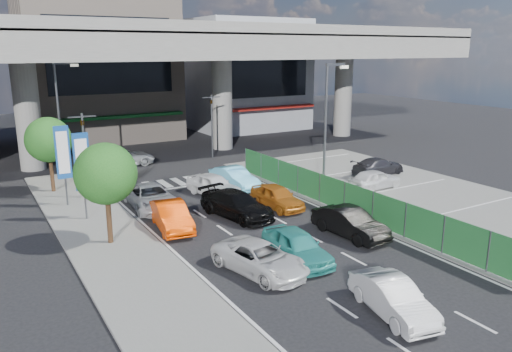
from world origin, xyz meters
TOP-DOWN VIEW (x-y plane):
  - ground at (0.00, 0.00)m, footprint 120.00×120.00m
  - parking_lot at (11.00, 2.00)m, footprint 12.00×28.00m
  - sidewalk_left at (-7.00, 4.00)m, footprint 4.00×30.00m
  - fence_run at (5.30, 1.00)m, footprint 0.16×22.00m
  - expressway at (0.00, 22.00)m, footprint 64.00×14.00m
  - building_center at (0.00, 32.97)m, footprint 14.00×10.90m
  - building_east at (16.00, 31.97)m, footprint 12.00×10.90m
  - traffic_light_left at (-6.20, 12.00)m, footprint 1.60×1.24m
  - traffic_light_right at (5.50, 19.00)m, footprint 1.60×1.24m
  - street_lamp_right at (7.17, 6.00)m, footprint 1.65×0.22m
  - street_lamp_left at (-6.33, 18.00)m, footprint 1.65×0.22m
  - signboard_near at (-7.20, 7.99)m, footprint 0.80×0.14m
  - signboard_far at (-7.60, 10.99)m, footprint 0.80×0.14m
  - tree_near at (-7.00, 4.00)m, footprint 2.80×2.80m
  - tree_far at (-7.80, 14.50)m, footprint 2.80×2.80m
  - hatch_white_back_mid at (-0.41, -7.21)m, footprint 2.03×3.99m
  - sedan_white_mid_left at (-2.57, -2.06)m, footprint 2.91×4.74m
  - taxi_teal_mid at (-0.65, -1.90)m, footprint 1.84×4.13m
  - hatch_black_mid_right at (3.25, -0.84)m, footprint 1.71×4.24m
  - taxi_orange_left at (-3.79, 4.54)m, footprint 1.99×4.28m
  - sedan_black_mid at (-0.08, 4.51)m, footprint 2.91×5.06m
  - taxi_orange_right at (2.66, 4.73)m, footprint 1.69×3.92m
  - wagon_silver_front_left at (-3.55, 8.27)m, footprint 2.49×4.97m
  - sedan_white_front_mid at (0.65, 8.81)m, footprint 2.55×4.28m
  - kei_truck_front_right at (2.52, 9.61)m, footprint 1.83×4.30m
  - crossing_wagon_silver at (-1.71, 19.75)m, footprint 4.78×2.48m
  - parked_sedan_white at (10.16, 4.70)m, footprint 3.82×1.66m
  - parked_sedan_dgrey at (12.92, 7.27)m, footprint 4.52×2.28m
  - traffic_cone at (5.60, 6.35)m, footprint 0.51×0.51m

SIDE VIEW (x-z plane):
  - ground at x=0.00m, z-range 0.00..0.00m
  - parking_lot at x=11.00m, z-range 0.00..0.06m
  - sidewalk_left at x=-7.00m, z-range 0.00..0.12m
  - traffic_cone at x=5.60m, z-range 0.06..0.82m
  - sedan_white_mid_left at x=-2.57m, z-range 0.00..1.23m
  - hatch_white_back_mid at x=-0.41m, z-range 0.00..1.25m
  - crossing_wagon_silver at x=-1.71m, z-range 0.00..1.29m
  - taxi_orange_right at x=2.66m, z-range 0.00..1.32m
  - wagon_silver_front_left at x=-3.55m, z-range 0.00..1.35m
  - taxi_orange_left at x=-3.79m, z-range 0.00..1.36m
  - sedan_white_front_mid at x=0.65m, z-range 0.00..1.37m
  - hatch_black_mid_right at x=3.25m, z-range 0.00..1.37m
  - parked_sedan_dgrey at x=12.92m, z-range 0.06..1.32m
  - taxi_teal_mid at x=-0.65m, z-range 0.00..1.38m
  - sedan_black_mid at x=-0.08m, z-range 0.00..1.38m
  - kei_truck_front_right at x=2.52m, z-range 0.00..1.38m
  - parked_sedan_white at x=10.16m, z-range 0.06..1.34m
  - fence_run at x=5.30m, z-range 0.00..1.80m
  - signboard_near at x=-7.20m, z-range 0.71..5.41m
  - signboard_far at x=-7.60m, z-range 0.71..5.41m
  - tree_near at x=-7.00m, z-range 0.99..5.79m
  - tree_far at x=-7.80m, z-range 0.99..5.79m
  - traffic_light_left at x=-6.20m, z-range 1.34..6.54m
  - traffic_light_right at x=5.50m, z-range 1.34..6.54m
  - street_lamp_right at x=7.17m, z-range 0.77..8.77m
  - street_lamp_left at x=-6.33m, z-range 0.77..8.77m
  - building_east at x=16.00m, z-range -0.01..11.99m
  - building_center at x=0.00m, z-range -0.01..14.99m
  - expressway at x=0.00m, z-range 3.39..14.14m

